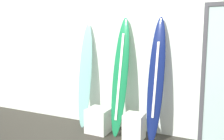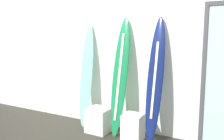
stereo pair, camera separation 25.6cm
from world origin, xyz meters
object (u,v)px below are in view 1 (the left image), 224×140
object	(u,v)px
surfboard_seafoam	(85,77)
surfboard_emerald	(120,77)
display_block_left	(134,127)
surfboard_navy	(156,80)
display_block_center	(99,120)

from	to	relation	value
surfboard_seafoam	surfboard_emerald	world-z (taller)	surfboard_emerald
display_block_left	surfboard_navy	bearing A→B (deg)	23.97
display_block_center	surfboard_seafoam	bearing A→B (deg)	156.13
surfboard_seafoam	surfboard_navy	bearing A→B (deg)	-2.89
surfboard_emerald	surfboard_navy	world-z (taller)	surfboard_emerald
surfboard_navy	display_block_left	bearing A→B (deg)	-156.03
surfboard_seafoam	display_block_left	xyz separation A→B (m)	(1.06, -0.21, -0.74)
display_block_left	display_block_center	world-z (taller)	display_block_left
surfboard_seafoam	surfboard_navy	xyz separation A→B (m)	(1.37, -0.07, 0.06)
surfboard_navy	surfboard_emerald	bearing A→B (deg)	179.96
surfboard_seafoam	surfboard_navy	size ratio (longest dim) A/B	0.96
surfboard_navy	display_block_center	bearing A→B (deg)	-174.55
surfboard_emerald	surfboard_seafoam	bearing A→B (deg)	174.72
surfboard_navy	surfboard_seafoam	bearing A→B (deg)	177.11
surfboard_emerald	display_block_left	size ratio (longest dim) A/B	4.67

